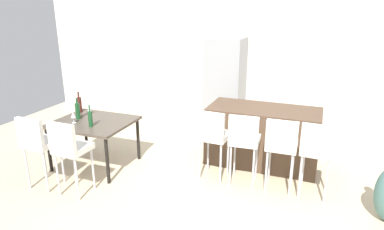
% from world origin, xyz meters
% --- Properties ---
extents(ground_plane, '(10.00, 10.00, 0.00)m').
position_xyz_m(ground_plane, '(0.00, 0.00, 0.00)').
color(ground_plane, '#C6B28E').
extents(back_wall, '(10.00, 0.12, 2.90)m').
position_xyz_m(back_wall, '(0.00, 2.85, 1.45)').
color(back_wall, beige).
rests_on(back_wall, ground_plane).
extents(kitchen_island, '(1.70, 0.79, 0.92)m').
position_xyz_m(kitchen_island, '(0.47, 1.02, 0.46)').
color(kitchen_island, '#4C3828').
rests_on(kitchen_island, ground_plane).
extents(bar_chair_left, '(0.42, 0.42, 1.05)m').
position_xyz_m(bar_chair_left, '(-0.11, 0.25, 0.70)').
color(bar_chair_left, silver).
rests_on(bar_chair_left, ground_plane).
extents(bar_chair_middle, '(0.42, 0.42, 1.05)m').
position_xyz_m(bar_chair_middle, '(0.34, 0.25, 0.70)').
color(bar_chair_middle, silver).
rests_on(bar_chair_middle, ground_plane).
extents(bar_chair_right, '(0.41, 0.41, 1.05)m').
position_xyz_m(bar_chair_right, '(0.85, 0.25, 0.70)').
color(bar_chair_right, silver).
rests_on(bar_chair_right, ground_plane).
extents(bar_chair_far, '(0.42, 0.42, 1.05)m').
position_xyz_m(bar_chair_far, '(1.29, 0.25, 0.70)').
color(bar_chair_far, silver).
rests_on(bar_chair_far, ground_plane).
extents(dining_table, '(1.16, 0.98, 0.74)m').
position_xyz_m(dining_table, '(-1.96, -0.00, 0.67)').
color(dining_table, '#4C4238').
rests_on(dining_table, ground_plane).
extents(dining_chair_near, '(0.41, 0.41, 1.05)m').
position_xyz_m(dining_chair_near, '(-2.23, -0.86, 0.70)').
color(dining_chair_near, silver).
rests_on(dining_chair_near, ground_plane).
extents(dining_chair_far, '(0.41, 0.41, 1.05)m').
position_xyz_m(dining_chair_far, '(-1.70, -0.86, 0.70)').
color(dining_chair_far, silver).
rests_on(dining_chair_far, ground_plane).
extents(wine_bottle_end, '(0.07, 0.07, 0.34)m').
position_xyz_m(wine_bottle_end, '(-2.24, -0.00, 0.87)').
color(wine_bottle_end, '#194723').
rests_on(wine_bottle_end, dining_table).
extents(wine_bottle_left, '(0.06, 0.06, 0.33)m').
position_xyz_m(wine_bottle_left, '(-1.83, -0.22, 0.86)').
color(wine_bottle_left, '#194723').
rests_on(wine_bottle_left, dining_table).
extents(wine_bottle_inner, '(0.08, 0.08, 0.35)m').
position_xyz_m(wine_bottle_inner, '(-2.44, 0.30, 0.87)').
color(wine_bottle_inner, '#471E19').
rests_on(wine_bottle_inner, dining_table).
extents(wine_glass_middle, '(0.07, 0.07, 0.17)m').
position_xyz_m(wine_glass_middle, '(-2.23, 0.28, 0.86)').
color(wine_glass_middle, silver).
rests_on(wine_glass_middle, dining_table).
extents(wine_glass_right, '(0.07, 0.07, 0.17)m').
position_xyz_m(wine_glass_right, '(-2.18, -0.18, 0.86)').
color(wine_glass_right, silver).
rests_on(wine_glass_right, dining_table).
extents(wine_glass_far, '(0.07, 0.07, 0.17)m').
position_xyz_m(wine_glass_far, '(-2.35, 0.42, 0.86)').
color(wine_glass_far, silver).
rests_on(wine_glass_far, dining_table).
extents(refrigerator, '(0.72, 0.68, 1.84)m').
position_xyz_m(refrigerator, '(-0.56, 2.41, 0.92)').
color(refrigerator, '#939699').
rests_on(refrigerator, ground_plane).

